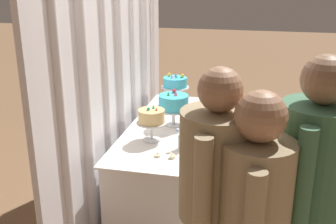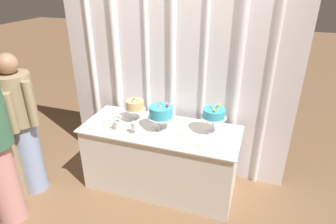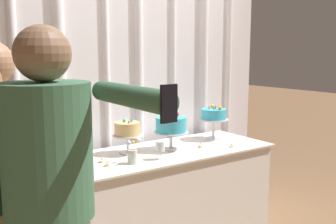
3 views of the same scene
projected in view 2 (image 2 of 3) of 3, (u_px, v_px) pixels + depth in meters
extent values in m
plane|color=#846042|center=(158.00, 190.00, 3.47)|extent=(24.00, 24.00, 0.00)
cube|color=white|center=(174.00, 61.00, 3.34)|extent=(2.81, 0.04, 2.90)
cylinder|color=white|center=(92.00, 53.00, 3.64)|extent=(0.07, 0.07, 2.90)
cylinder|color=white|center=(116.00, 56.00, 3.54)|extent=(0.10, 0.10, 2.90)
cylinder|color=white|center=(147.00, 59.00, 3.42)|extent=(0.06, 0.06, 2.90)
cylinder|color=white|center=(172.00, 61.00, 3.33)|extent=(0.08, 0.08, 2.90)
cylinder|color=white|center=(205.00, 64.00, 3.22)|extent=(0.05, 0.05, 2.90)
cylinder|color=white|center=(238.00, 67.00, 3.11)|extent=(0.09, 0.09, 2.90)
cylinder|color=white|center=(272.00, 70.00, 3.01)|extent=(0.06, 0.06, 2.90)
cube|color=white|center=(161.00, 159.00, 3.39)|extent=(1.72, 0.68, 0.78)
cube|color=white|center=(160.00, 129.00, 3.21)|extent=(1.77, 0.73, 0.01)
cylinder|color=silver|center=(136.00, 120.00, 3.39)|extent=(0.14, 0.14, 0.01)
cylinder|color=silver|center=(136.00, 114.00, 3.35)|extent=(0.02, 0.02, 0.13)
cylinder|color=silver|center=(135.00, 109.00, 3.32)|extent=(0.24, 0.24, 0.01)
cylinder|color=#DBB775|center=(135.00, 105.00, 3.30)|extent=(0.21, 0.21, 0.10)
cone|color=#2DB2B7|center=(137.00, 100.00, 3.25)|extent=(0.02, 0.02, 0.03)
sphere|color=#2DB2B7|center=(134.00, 99.00, 3.29)|extent=(0.02, 0.02, 0.02)
cone|color=#DB333D|center=(132.00, 101.00, 3.24)|extent=(0.02, 0.02, 0.03)
cylinder|color=silver|center=(161.00, 129.00, 3.20)|extent=(0.12, 0.12, 0.01)
cylinder|color=silver|center=(161.00, 123.00, 3.17)|extent=(0.03, 0.03, 0.13)
cylinder|color=silver|center=(161.00, 117.00, 3.14)|extent=(0.29, 0.29, 0.01)
cylinder|color=#3DB2D1|center=(161.00, 112.00, 3.11)|extent=(0.26, 0.26, 0.12)
sphere|color=#DB333D|center=(167.00, 106.00, 3.06)|extent=(0.04, 0.04, 0.04)
cone|color=green|center=(160.00, 103.00, 3.11)|extent=(0.03, 0.03, 0.04)
cone|color=pink|center=(159.00, 105.00, 3.05)|extent=(0.03, 0.03, 0.05)
cylinder|color=silver|center=(212.00, 132.00, 3.12)|extent=(0.14, 0.14, 0.01)
cylinder|color=silver|center=(213.00, 125.00, 3.08)|extent=(0.02, 0.02, 0.17)
cylinder|color=silver|center=(214.00, 117.00, 3.04)|extent=(0.28, 0.28, 0.01)
cylinder|color=#3DB2D1|center=(214.00, 113.00, 3.02)|extent=(0.23, 0.23, 0.09)
cone|color=#DB333D|center=(216.00, 108.00, 2.99)|extent=(0.02, 0.02, 0.03)
sphere|color=yellow|center=(219.00, 106.00, 3.04)|extent=(0.03, 0.03, 0.03)
cone|color=pink|center=(211.00, 106.00, 3.03)|extent=(0.03, 0.03, 0.04)
cone|color=#2DB2B7|center=(212.00, 108.00, 2.99)|extent=(0.02, 0.02, 0.03)
sphere|color=yellow|center=(214.00, 110.00, 2.93)|extent=(0.04, 0.04, 0.04)
cylinder|color=silver|center=(135.00, 134.00, 3.11)|extent=(0.06, 0.06, 0.00)
cylinder|color=silver|center=(135.00, 131.00, 3.09)|extent=(0.01, 0.01, 0.06)
cylinder|color=silver|center=(135.00, 125.00, 3.06)|extent=(0.07, 0.07, 0.07)
cylinder|color=#B2C1B2|center=(117.00, 125.00, 3.17)|extent=(0.07, 0.07, 0.10)
sphere|color=#E5C666|center=(114.00, 117.00, 3.10)|extent=(0.03, 0.03, 0.03)
sphere|color=white|center=(120.00, 117.00, 3.10)|extent=(0.04, 0.04, 0.04)
sphere|color=#E5C666|center=(119.00, 117.00, 3.12)|extent=(0.03, 0.03, 0.03)
sphere|color=silver|center=(117.00, 116.00, 3.16)|extent=(0.04, 0.04, 0.04)
cylinder|color=beige|center=(105.00, 124.00, 3.27)|extent=(0.05, 0.05, 0.02)
sphere|color=#F9CC4C|center=(105.00, 123.00, 3.27)|extent=(0.01, 0.01, 0.01)
cylinder|color=beige|center=(110.00, 120.00, 3.37)|extent=(0.05, 0.05, 0.02)
sphere|color=#F9CC4C|center=(110.00, 119.00, 3.36)|extent=(0.01, 0.01, 0.01)
cylinder|color=beige|center=(181.00, 135.00, 3.06)|extent=(0.04, 0.04, 0.02)
sphere|color=#F9CC4C|center=(181.00, 134.00, 3.05)|extent=(0.01, 0.01, 0.01)
cylinder|color=beige|center=(199.00, 146.00, 2.87)|extent=(0.05, 0.05, 0.01)
sphere|color=#F9CC4C|center=(199.00, 145.00, 2.86)|extent=(0.01, 0.01, 0.01)
cylinder|color=#93ADD6|center=(30.00, 157.00, 3.32)|extent=(0.31, 0.31, 0.90)
cylinder|color=#9E8966|center=(16.00, 99.00, 3.01)|extent=(0.43, 0.43, 0.55)
sphere|color=#A37556|center=(7.00, 64.00, 2.84)|extent=(0.21, 0.21, 0.21)
cylinder|color=#9E8966|center=(2.00, 96.00, 3.11)|extent=(0.08, 0.08, 0.49)
cylinder|color=#9E8966|center=(30.00, 104.00, 2.91)|extent=(0.08, 0.08, 0.49)
cylinder|color=#9E8966|center=(10.00, 165.00, 3.20)|extent=(0.25, 0.25, 0.88)
cylinder|color=#9E8966|center=(11.00, 113.00, 2.85)|extent=(0.08, 0.08, 0.43)
cylinder|color=#D6938E|center=(5.00, 183.00, 2.89)|extent=(0.34, 0.34, 0.91)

